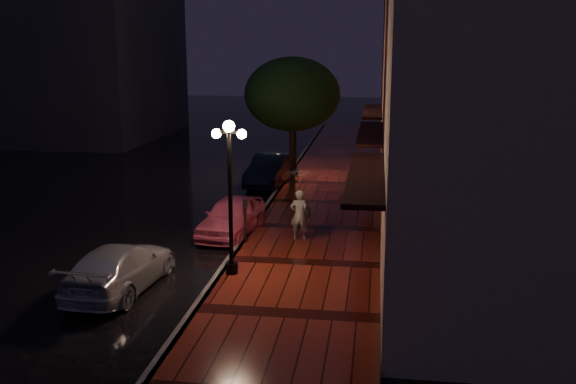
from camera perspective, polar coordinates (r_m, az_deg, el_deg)
The scene contains 15 objects.
ground at distance 23.02m, azimuth -3.09°, elevation -3.27°, with size 120.00×120.00×0.00m, color black.
sidewalk at distance 22.69m, azimuth 2.51°, elevation -3.31°, with size 4.50×60.00×0.15m, color #43120C.
curb at distance 23.00m, azimuth -3.09°, elevation -3.09°, with size 0.25×60.00×0.15m, color #595451.
storefront_near at distance 16.07m, azimuth 17.68°, elevation 4.56°, with size 5.00×8.00×8.50m, color gray.
storefront_mid at distance 23.86m, azimuth 14.74°, elevation 10.31°, with size 5.00×8.00×11.00m, color #511914.
storefront_far at distance 31.86m, azimuth 13.01°, elevation 9.16°, with size 5.00×8.00×9.00m, color #8C5951.
storefront_extra at distance 41.80m, azimuth 11.89°, elevation 10.73°, with size 5.00×12.00×10.00m, color #511914.
streetlamp_near at distance 17.57m, azimuth -5.17°, elevation 0.32°, with size 0.96×0.36×4.31m.
streetlamp_far at distance 31.17m, azimuth 0.66°, elevation 5.90°, with size 0.96×0.36×4.31m.
street_tree at distance 28.01m, azimuth 0.40°, elevation 8.49°, with size 4.16×4.16×5.80m.
pink_car at distance 22.19m, azimuth -5.03°, elevation -2.16°, with size 1.56×3.87×1.32m, color #F16387.
navy_car at distance 30.02m, azimuth -1.55°, elevation 1.99°, with size 1.52×4.37×1.44m, color black.
silver_car at distance 17.80m, azimuth -14.69°, elevation -6.49°, with size 1.76×4.33×1.26m, color #B0AFB7.
woman_with_umbrella at distance 20.81m, azimuth 1.03°, elevation -0.16°, with size 0.98×1.00×2.35m.
parking_meter at distance 20.71m, azimuth -3.83°, elevation -2.20°, with size 0.14×0.11×1.44m.
Camera 1 is at (4.28, -21.69, 6.42)m, focal length 40.00 mm.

